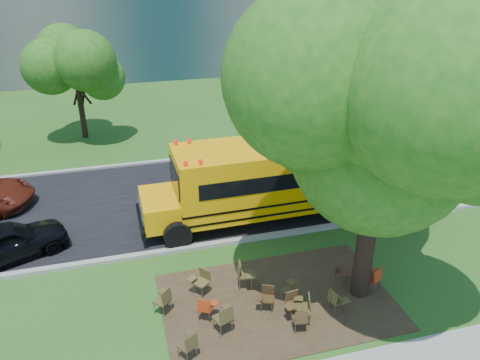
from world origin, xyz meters
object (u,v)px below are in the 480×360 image
object	(u,v)px
main_tree	(381,131)
chair_3	(267,295)
chair_4	(301,318)
chair_8	(164,298)
school_bus	(313,171)
chair_5	(293,302)
chair_6	(305,304)
chair_12	(339,270)
chair_9	(202,279)
black_car	(6,242)
chair_0	(189,343)
chair_2	(225,316)
chair_13	(374,276)
chair_1	(206,307)
chair_10	(243,273)
chair_11	(292,289)
chair_7	(336,299)

from	to	relation	value
main_tree	chair_3	world-z (taller)	main_tree
chair_4	chair_8	size ratio (longest dim) A/B	0.92
school_bus	chair_5	size ratio (longest dim) A/B	15.01
chair_6	chair_12	world-z (taller)	chair_6
chair_9	black_car	xyz separation A→B (m)	(-6.14, 3.59, 0.14)
chair_0	chair_4	xyz separation A→B (m)	(3.18, 0.13, -0.04)
chair_2	chair_13	bearing A→B (deg)	-14.05
chair_2	chair_1	bearing A→B (deg)	103.70
chair_10	chair_0	bearing A→B (deg)	-30.31
chair_5	chair_12	size ratio (longest dim) A/B	1.10
chair_10	chair_13	xyz separation A→B (m)	(3.92, -1.21, -0.05)
chair_11	chair_2	bearing A→B (deg)	171.04
school_bus	chair_11	size ratio (longest dim) A/B	15.02
chair_12	chair_13	xyz separation A→B (m)	(0.85, -0.69, 0.07)
chair_5	chair_8	distance (m)	3.77
chair_2	chair_6	size ratio (longest dim) A/B	1.13
chair_11	chair_1	bearing A→B (deg)	155.78
chair_9	chair_13	distance (m)	5.40
school_bus	chair_11	xyz separation A→B (m)	(-2.85, -5.22, -1.27)
chair_11	school_bus	bearing A→B (deg)	35.32
chair_4	black_car	world-z (taller)	black_car
main_tree	chair_13	distance (m)	4.89
school_bus	chair_13	bearing A→B (deg)	-92.49
main_tree	chair_9	distance (m)	6.94
chair_5	chair_10	world-z (taller)	chair_10
main_tree	chair_2	size ratio (longest dim) A/B	9.36
chair_3	chair_8	distance (m)	3.04
chair_1	black_car	size ratio (longest dim) A/B	0.21
chair_4	chair_13	xyz separation A→B (m)	(2.89, 1.08, 0.05)
school_bus	chair_12	bearing A→B (deg)	-102.95
school_bus	chair_10	xyz separation A→B (m)	(-4.07, -4.17, -1.19)
chair_10	chair_11	world-z (taller)	chair_10
chair_7	chair_12	size ratio (longest dim) A/B	1.07
main_tree	chair_12	xyz separation A→B (m)	(-0.38, 0.68, -4.94)
main_tree	chair_3	size ratio (longest dim) A/B	11.08
chair_5	chair_7	xyz separation A→B (m)	(1.28, -0.20, -0.02)
chair_11	chair_13	distance (m)	2.70
main_tree	chair_6	xyz separation A→B (m)	(-2.11, -0.62, -4.89)
chair_9	chair_10	world-z (taller)	chair_10
chair_3	chair_4	distance (m)	1.32
chair_9	chair_11	xyz separation A→B (m)	(2.55, -1.15, -0.03)
chair_3	chair_8	size ratio (longest dim) A/B	0.93
chair_13	chair_6	bearing A→B (deg)	166.73
chair_1	chair_13	distance (m)	5.36
school_bus	chair_3	distance (m)	6.57
chair_4	black_car	distance (m)	10.38
chair_8	chair_13	distance (m)	6.53
chair_8	chair_12	distance (m)	5.64
school_bus	chair_6	xyz separation A→B (m)	(-2.73, -5.98, -1.26)
chair_3	chair_6	bearing A→B (deg)	169.27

